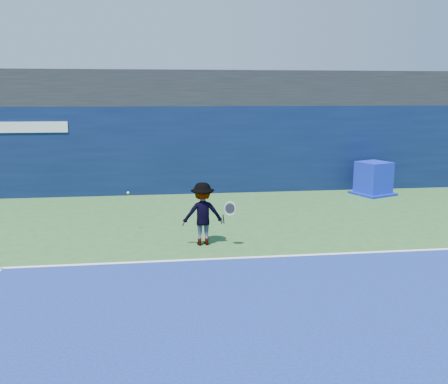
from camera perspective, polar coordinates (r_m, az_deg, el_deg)
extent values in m
plane|color=#2E602B|center=(7.96, 6.59, -14.40)|extent=(80.00, 80.00, 0.00)
cube|color=white|center=(10.68, 2.68, -7.49)|extent=(24.00, 0.10, 0.01)
cube|color=black|center=(18.54, -1.92, 11.74)|extent=(36.00, 3.00, 1.20)
cube|color=#0B183D|center=(17.65, -1.56, 4.94)|extent=(36.00, 1.00, 3.00)
cube|color=#0D1FC3|center=(17.85, 16.71, 1.51)|extent=(1.23, 1.23, 1.13)
cube|color=#0B1F9D|center=(17.94, 16.61, -0.15)|extent=(1.53, 1.53, 0.08)
imported|color=white|center=(11.42, -2.46, -2.50)|extent=(0.96, 0.58, 1.45)
cylinder|color=black|center=(11.24, -0.06, -3.11)|extent=(0.07, 0.13, 0.23)
torus|color=silver|center=(11.16, 0.69, -1.90)|extent=(0.27, 0.15, 0.26)
cylinder|color=black|center=(11.16, 0.69, -1.90)|extent=(0.22, 0.12, 0.22)
sphere|color=#DAFB1B|center=(12.65, -10.91, -0.08)|extent=(0.06, 0.06, 0.06)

